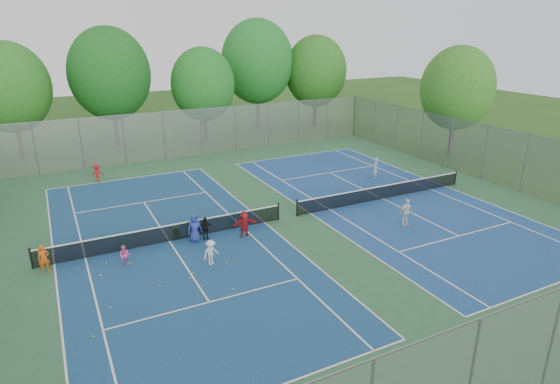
# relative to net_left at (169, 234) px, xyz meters

# --- Properties ---
(ground) EXTENTS (120.00, 120.00, 0.00)m
(ground) POSITION_rel_net_left_xyz_m (7.00, 0.00, -0.46)
(ground) COLOR #284F18
(ground) RESTS_ON ground
(court_pad) EXTENTS (32.00, 32.00, 0.01)m
(court_pad) POSITION_rel_net_left_xyz_m (7.00, 0.00, -0.45)
(court_pad) COLOR #2C5D39
(court_pad) RESTS_ON ground
(court_left) EXTENTS (10.97, 23.77, 0.01)m
(court_left) POSITION_rel_net_left_xyz_m (0.00, 0.00, -0.44)
(court_left) COLOR navy
(court_left) RESTS_ON court_pad
(court_right) EXTENTS (10.97, 23.77, 0.01)m
(court_right) POSITION_rel_net_left_xyz_m (14.00, 0.00, -0.44)
(court_right) COLOR navy
(court_right) RESTS_ON court_pad
(net_left) EXTENTS (12.87, 0.10, 0.91)m
(net_left) POSITION_rel_net_left_xyz_m (0.00, 0.00, 0.00)
(net_left) COLOR black
(net_left) RESTS_ON ground
(net_right) EXTENTS (12.87, 0.10, 0.91)m
(net_right) POSITION_rel_net_left_xyz_m (14.00, 0.00, 0.00)
(net_right) COLOR black
(net_right) RESTS_ON ground
(fence_north) EXTENTS (32.00, 0.10, 4.00)m
(fence_north) POSITION_rel_net_left_xyz_m (7.00, 16.00, 1.54)
(fence_north) COLOR gray
(fence_north) RESTS_ON ground
(fence_south) EXTENTS (32.00, 0.10, 4.00)m
(fence_south) POSITION_rel_net_left_xyz_m (7.00, -16.00, 1.54)
(fence_south) COLOR gray
(fence_south) RESTS_ON ground
(fence_east) EXTENTS (0.10, 32.00, 4.00)m
(fence_east) POSITION_rel_net_left_xyz_m (23.00, 0.00, 1.54)
(fence_east) COLOR gray
(fence_east) RESTS_ON ground
(tree_nw) EXTENTS (6.40, 6.40, 9.58)m
(tree_nw) POSITION_rel_net_left_xyz_m (-7.00, 22.00, 5.44)
(tree_nw) COLOR #443326
(tree_nw) RESTS_ON ground
(tree_nl) EXTENTS (7.20, 7.20, 10.69)m
(tree_nl) POSITION_rel_net_left_xyz_m (1.00, 23.00, 6.09)
(tree_nl) COLOR #443326
(tree_nl) RESTS_ON ground
(tree_nc) EXTENTS (6.00, 6.00, 8.85)m
(tree_nc) POSITION_rel_net_left_xyz_m (9.00, 21.00, 4.94)
(tree_nc) COLOR #443326
(tree_nc) RESTS_ON ground
(tree_nr) EXTENTS (7.60, 7.60, 11.42)m
(tree_nr) POSITION_rel_net_left_xyz_m (16.00, 24.00, 6.59)
(tree_nr) COLOR #443326
(tree_nr) RESTS_ON ground
(tree_ne) EXTENTS (6.60, 6.60, 9.77)m
(tree_ne) POSITION_rel_net_left_xyz_m (22.00, 22.00, 5.51)
(tree_ne) COLOR #443326
(tree_ne) RESTS_ON ground
(tree_side_e) EXTENTS (6.00, 6.00, 9.20)m
(tree_side_e) POSITION_rel_net_left_xyz_m (26.00, 6.00, 5.29)
(tree_side_e) COLOR #443326
(tree_side_e) RESTS_ON ground
(ball_crate) EXTENTS (0.38, 0.38, 0.26)m
(ball_crate) POSITION_rel_net_left_xyz_m (1.71, 0.58, -0.33)
(ball_crate) COLOR blue
(ball_crate) RESTS_ON ground
(ball_hopper) EXTENTS (0.40, 0.40, 0.60)m
(ball_hopper) POSITION_rel_net_left_xyz_m (0.47, 0.28, -0.15)
(ball_hopper) COLOR #268E36
(ball_hopper) RESTS_ON ground
(student_a) EXTENTS (0.52, 0.36, 1.35)m
(student_a) POSITION_rel_net_left_xyz_m (-5.85, -0.60, 0.22)
(student_a) COLOR #D45414
(student_a) RESTS_ON ground
(student_b) EXTENTS (0.61, 0.56, 1.01)m
(student_b) POSITION_rel_net_left_xyz_m (-2.48, -1.59, 0.05)
(student_b) COLOR pink
(student_b) RESTS_ON ground
(student_c) EXTENTS (0.91, 0.67, 1.25)m
(student_c) POSITION_rel_net_left_xyz_m (1.15, -3.36, 0.17)
(student_c) COLOR silver
(student_c) RESTS_ON ground
(student_d) EXTENTS (0.75, 0.35, 1.25)m
(student_d) POSITION_rel_net_left_xyz_m (1.79, -0.60, 0.17)
(student_d) COLOR black
(student_d) RESTS_ON ground
(student_e) EXTENTS (0.78, 0.53, 1.54)m
(student_e) POSITION_rel_net_left_xyz_m (1.23, -0.60, 0.32)
(student_e) COLOR #283893
(student_e) RESTS_ON ground
(student_f) EXTENTS (1.37, 0.50, 1.45)m
(student_f) POSITION_rel_net_left_xyz_m (3.75, -1.23, 0.27)
(student_f) COLOR #B4191E
(student_f) RESTS_ON ground
(child_far_baseline) EXTENTS (0.92, 0.63, 1.31)m
(child_far_baseline) POSITION_rel_net_left_xyz_m (-2.06, 12.16, 0.20)
(child_far_baseline) COLOR maroon
(child_far_baseline) RESTS_ON ground
(instructor) EXTENTS (0.71, 0.70, 1.65)m
(instructor) POSITION_rel_net_left_xyz_m (16.05, 3.56, 0.37)
(instructor) COLOR #9C9C9F
(instructor) RESTS_ON ground
(teen_court_b) EXTENTS (0.92, 0.38, 1.57)m
(teen_court_b) POSITION_rel_net_left_xyz_m (12.42, -3.91, 0.33)
(teen_court_b) COLOR white
(teen_court_b) RESTS_ON ground
(tennis_ball_0) EXTENTS (0.07, 0.07, 0.07)m
(tennis_ball_0) POSITION_rel_net_left_xyz_m (-3.27, -1.03, -0.42)
(tennis_ball_0) COLOR #B0CE2F
(tennis_ball_0) RESTS_ON ground
(tennis_ball_1) EXTENTS (0.07, 0.07, 0.07)m
(tennis_ball_1) POSITION_rel_net_left_xyz_m (-4.47, -6.67, -0.42)
(tennis_ball_1) COLOR #C0D231
(tennis_ball_1) RESTS_ON ground
(tennis_ball_2) EXTENTS (0.07, 0.07, 0.07)m
(tennis_ball_2) POSITION_rel_net_left_xyz_m (-0.14, -4.22, -0.42)
(tennis_ball_2) COLOR yellow
(tennis_ball_2) RESTS_ON ground
(tennis_ball_3) EXTENTS (0.07, 0.07, 0.07)m
(tennis_ball_3) POSITION_rel_net_left_xyz_m (-1.52, -4.30, -0.42)
(tennis_ball_3) COLOR #ACCC2F
(tennis_ball_3) RESTS_ON ground
(tennis_ball_4) EXTENTS (0.07, 0.07, 0.07)m
(tennis_ball_4) POSITION_rel_net_left_xyz_m (-3.67, -2.12, -0.42)
(tennis_ball_4) COLOR #C1EB36
(tennis_ball_4) RESTS_ON ground
(tennis_ball_5) EXTENTS (0.07, 0.07, 0.07)m
(tennis_ball_5) POSITION_rel_net_left_xyz_m (3.88, -1.42, -0.42)
(tennis_ball_5) COLOR #A7C42D
(tennis_ball_5) RESTS_ON ground
(tennis_ball_6) EXTENTS (0.07, 0.07, 0.07)m
(tennis_ball_6) POSITION_rel_net_left_xyz_m (-3.66, -5.05, -0.42)
(tennis_ball_6) COLOR #DDF539
(tennis_ball_6) RESTS_ON ground
(tennis_ball_7) EXTENTS (0.07, 0.07, 0.07)m
(tennis_ball_7) POSITION_rel_net_left_xyz_m (1.23, -5.95, -0.42)
(tennis_ball_7) COLOR #D2E034
(tennis_ball_7) RESTS_ON ground
(tennis_ball_8) EXTENTS (0.07, 0.07, 0.07)m
(tennis_ball_8) POSITION_rel_net_left_xyz_m (-2.29, -1.57, -0.42)
(tennis_ball_8) COLOR #C3E034
(tennis_ball_8) RESTS_ON ground
(tennis_ball_9) EXTENTS (0.07, 0.07, 0.07)m
(tennis_ball_9) POSITION_rel_net_left_xyz_m (1.82, -3.61, -0.42)
(tennis_ball_9) COLOR #CCE234
(tennis_ball_9) RESTS_ON ground
(tennis_ball_10) EXTENTS (0.07, 0.07, 0.07)m
(tennis_ball_10) POSITION_rel_net_left_xyz_m (0.13, -3.83, -0.42)
(tennis_ball_10) COLOR #CBDE33
(tennis_ball_10) RESTS_ON ground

